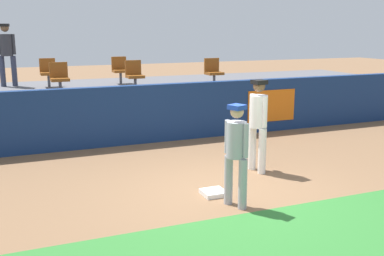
% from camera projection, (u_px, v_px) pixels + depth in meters
% --- Properties ---
extents(ground_plane, '(60.00, 60.00, 0.00)m').
position_uv_depth(ground_plane, '(228.00, 195.00, 8.01)').
color(ground_plane, brown).
extents(grass_foreground_strip, '(18.00, 2.80, 0.01)m').
position_uv_depth(grass_foreground_strip, '(306.00, 251.00, 5.98)').
color(grass_foreground_strip, '#2D722D').
rests_on(grass_foreground_strip, ground_plane).
extents(first_base, '(0.40, 0.40, 0.08)m').
position_uv_depth(first_base, '(214.00, 193.00, 8.00)').
color(first_base, white).
rests_on(first_base, ground_plane).
extents(player_fielder_home, '(0.39, 0.59, 1.87)m').
position_uv_depth(player_fielder_home, '(258.00, 119.00, 9.13)').
color(player_fielder_home, white).
rests_on(player_fielder_home, ground_plane).
extents(player_runner_visitor, '(0.42, 0.45, 1.69)m').
position_uv_depth(player_runner_visitor, '(236.00, 148.00, 7.30)').
color(player_runner_visitor, '#9EA3AD').
rests_on(player_runner_visitor, ground_plane).
extents(field_wall, '(18.00, 0.26, 1.48)m').
position_uv_depth(field_wall, '(155.00, 113.00, 11.65)').
color(field_wall, navy).
rests_on(field_wall, ground_plane).
extents(bleacher_platform, '(18.00, 4.80, 1.15)m').
position_uv_depth(bleacher_platform, '(129.00, 105.00, 14.00)').
color(bleacher_platform, '#59595E').
rests_on(bleacher_platform, ground_plane).
extents(seat_front_right, '(0.47, 0.44, 0.84)m').
position_uv_depth(seat_front_right, '(213.00, 71.00, 13.62)').
color(seat_front_right, '#4C4C51').
rests_on(seat_front_right, bleacher_platform).
extents(seat_front_center, '(0.45, 0.44, 0.84)m').
position_uv_depth(seat_front_center, '(134.00, 74.00, 12.72)').
color(seat_front_center, '#4C4C51').
rests_on(seat_front_center, bleacher_platform).
extents(seat_back_left, '(0.46, 0.44, 0.84)m').
position_uv_depth(seat_back_left, '(48.00, 71.00, 13.55)').
color(seat_back_left, '#4C4C51').
rests_on(seat_back_left, bleacher_platform).
extents(seat_front_left, '(0.47, 0.44, 0.84)m').
position_uv_depth(seat_front_left, '(59.00, 77.00, 11.97)').
color(seat_front_left, '#4C4C51').
rests_on(seat_front_left, bleacher_platform).
extents(seat_back_center, '(0.46, 0.44, 0.84)m').
position_uv_depth(seat_back_center, '(120.00, 69.00, 14.35)').
color(seat_back_center, '#4C4C51').
rests_on(seat_back_center, bleacher_platform).
extents(spectator_hooded, '(0.51, 0.40, 1.84)m').
position_uv_depth(spectator_hooded, '(7.00, 50.00, 13.53)').
color(spectator_hooded, '#33384C').
rests_on(spectator_hooded, bleacher_platform).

